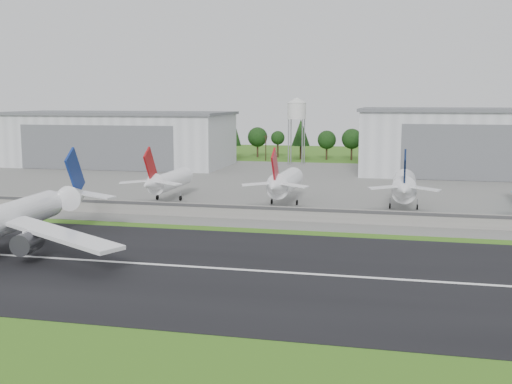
# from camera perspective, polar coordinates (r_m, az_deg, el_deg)

# --- Properties ---
(ground) EXTENTS (600.00, 600.00, 0.00)m
(ground) POSITION_cam_1_polar(r_m,az_deg,el_deg) (104.99, -10.74, -7.76)
(ground) COLOR #326A19
(ground) RESTS_ON ground
(runway) EXTENTS (320.00, 60.00, 0.10)m
(runway) POSITION_cam_1_polar(r_m,az_deg,el_deg) (113.85, -8.70, -6.42)
(runway) COLOR black
(runway) RESTS_ON ground
(runway_centerline) EXTENTS (220.00, 1.00, 0.02)m
(runway_centerline) POSITION_cam_1_polar(r_m,az_deg,el_deg) (113.84, -8.70, -6.39)
(runway_centerline) COLOR white
(runway_centerline) RESTS_ON runway
(apron) EXTENTS (320.00, 150.00, 0.10)m
(apron) POSITION_cam_1_polar(r_m,az_deg,el_deg) (218.00, 2.06, 0.72)
(apron) COLOR slate
(apron) RESTS_ON ground
(blast_fence) EXTENTS (240.00, 0.61, 3.50)m
(blast_fence) POSITION_cam_1_polar(r_m,az_deg,el_deg) (155.16, -2.55, -1.72)
(blast_fence) COLOR gray
(blast_fence) RESTS_ON ground
(hangar_west) EXTENTS (97.00, 44.00, 23.20)m
(hangar_west) POSITION_cam_1_polar(r_m,az_deg,el_deg) (284.76, -12.18, 4.66)
(hangar_west) COLOR silver
(hangar_west) RESTS_ON ground
(hangar_east) EXTENTS (102.00, 47.00, 25.20)m
(hangar_east) POSITION_cam_1_polar(r_m,az_deg,el_deg) (259.72, 20.59, 4.21)
(hangar_east) COLOR silver
(hangar_east) RESTS_ON ground
(water_tower) EXTENTS (8.40, 8.40, 29.40)m
(water_tower) POSITION_cam_1_polar(r_m,az_deg,el_deg) (280.99, 3.65, 7.42)
(water_tower) COLOR #99999E
(water_tower) RESTS_ON ground
(utility_poles) EXTENTS (230.00, 3.00, 12.00)m
(utility_poles) POSITION_cam_1_polar(r_m,az_deg,el_deg) (296.42, 5.04, 2.70)
(utility_poles) COLOR black
(utility_poles) RESTS_ON ground
(treeline) EXTENTS (320.00, 16.00, 22.00)m
(treeline) POSITION_cam_1_polar(r_m,az_deg,el_deg) (311.21, 5.43, 2.96)
(treeline) COLOR black
(treeline) RESTS_ON ground
(parked_jet_red_a) EXTENTS (7.36, 31.29, 16.36)m
(parked_jet_red_a) POSITION_cam_1_polar(r_m,az_deg,el_deg) (182.21, -7.95, 1.00)
(parked_jet_red_a) COLOR white
(parked_jet_red_a) RESTS_ON ground
(parked_jet_red_b) EXTENTS (7.36, 31.29, 16.77)m
(parked_jet_red_b) POSITION_cam_1_polar(r_m,az_deg,el_deg) (173.10, 2.46, 0.81)
(parked_jet_red_b) COLOR white
(parked_jet_red_b) RESTS_ON ground
(parked_jet_navy) EXTENTS (7.36, 31.29, 16.92)m
(parked_jet_navy) POSITION_cam_1_polar(r_m,az_deg,el_deg) (170.18, 13.04, 0.53)
(parked_jet_navy) COLOR white
(parked_jet_navy) RESTS_ON ground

